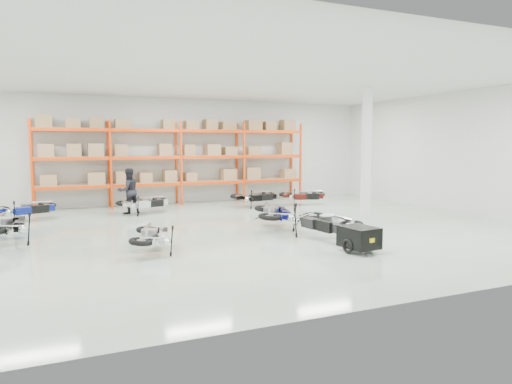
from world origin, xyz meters
name	(u,v)px	position (x,y,z in m)	size (l,w,h in m)	color
room	(230,155)	(0.00, 0.00, 2.25)	(18.00, 18.00, 18.00)	#B8CDB9
pallet_rack	(179,151)	(0.00, 6.45, 2.26)	(11.28, 0.98, 3.62)	#EA400C
structural_column	(366,153)	(5.20, 0.50, 2.25)	(0.25, 0.25, 4.50)	white
moto_blue_centre	(275,209)	(1.34, -0.24, 0.59)	(0.86, 1.93, 1.18)	#060745
moto_silver_left	(153,232)	(-2.63, -1.91, 0.50)	(0.73, 1.64, 1.00)	silver
moto_black_far_left	(7,220)	(-5.91, 0.62, 0.59)	(0.86, 1.94, 1.19)	black
moto_touring_right	(324,217)	(1.87, -2.19, 0.60)	(0.87, 1.96, 1.20)	black
trailer	(359,237)	(1.87, -3.79, 0.35)	(0.77, 1.46, 0.60)	black
moto_back_a	(26,205)	(-5.71, 4.13, 0.54)	(0.78, 1.76, 1.08)	navy
moto_back_b	(145,200)	(-1.81, 4.28, 0.52)	(0.76, 1.70, 1.04)	silver
moto_back_c	(256,194)	(2.69, 4.42, 0.54)	(0.78, 1.76, 1.08)	black
moto_back_d	(303,193)	(4.72, 4.13, 0.52)	(0.76, 1.70, 1.04)	#430F0D
person_back	(129,191)	(-2.34, 4.59, 0.84)	(0.82, 0.64, 1.68)	black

